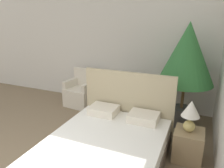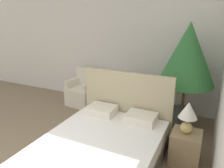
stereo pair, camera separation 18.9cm
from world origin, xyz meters
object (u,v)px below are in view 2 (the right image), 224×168
(table_lamp, at_px, (188,114))
(armchair_near_window_left, at_px, (82,94))
(bed, at_px, (101,150))
(armchair_near_window_right, at_px, (122,101))
(potted_palm, at_px, (188,57))
(nightstand, at_px, (185,147))
(side_table, at_px, (101,99))

(table_lamp, bearing_deg, armchair_near_window_left, 155.57)
(bed, relative_size, armchair_near_window_right, 2.36)
(armchair_near_window_right, height_order, potted_palm, potted_palm)
(armchair_near_window_right, distance_m, nightstand, 2.03)
(bed, height_order, side_table, bed)
(armchair_near_window_left, xyz_separation_m, table_lamp, (2.70, -1.23, 0.52))
(armchair_near_window_right, xyz_separation_m, potted_palm, (1.38, -0.07, 1.16))
(armchair_near_window_right, xyz_separation_m, nightstand, (1.62, -1.22, -0.05))
(armchair_near_window_left, height_order, side_table, armchair_near_window_left)
(bed, distance_m, potted_palm, 2.37)
(armchair_near_window_left, relative_size, nightstand, 1.84)
(table_lamp, bearing_deg, side_table, 150.64)
(bed, distance_m, table_lamp, 1.41)
(armchair_near_window_right, distance_m, table_lamp, 2.08)
(armchair_near_window_right, xyz_separation_m, side_table, (-0.55, -0.02, -0.05))
(potted_palm, bearing_deg, side_table, 178.54)
(armchair_near_window_left, bearing_deg, bed, -44.04)
(armchair_near_window_left, bearing_deg, table_lamp, -18.09)
(bed, distance_m, armchair_near_window_right, 1.99)
(potted_palm, relative_size, nightstand, 4.25)
(bed, relative_size, armchair_near_window_left, 2.36)
(nightstand, bearing_deg, table_lamp, -167.91)
(armchair_near_window_left, distance_m, nightstand, 2.98)
(armchair_near_window_left, relative_size, armchair_near_window_right, 1.00)
(armchair_near_window_right, relative_size, nightstand, 1.84)
(table_lamp, bearing_deg, potted_palm, 100.71)
(armchair_near_window_right, height_order, side_table, armchair_near_window_right)
(nightstand, bearing_deg, armchair_near_window_left, 155.80)
(armchair_near_window_left, xyz_separation_m, potted_palm, (2.48, -0.07, 1.16))
(nightstand, distance_m, table_lamp, 0.57)
(potted_palm, height_order, table_lamp, potted_palm)
(potted_palm, distance_m, table_lamp, 1.34)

